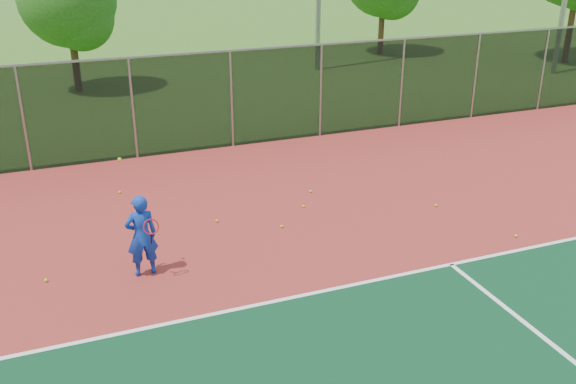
# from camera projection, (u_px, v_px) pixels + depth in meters

# --- Properties ---
(ground) EXTENTS (120.00, 120.00, 0.00)m
(ground) POSITION_uv_depth(u_px,v_px,m) (454.00, 377.00, 10.01)
(ground) COLOR #32611B
(ground) RESTS_ON ground
(court_apron) EXTENTS (30.00, 20.00, 0.02)m
(court_apron) POSITION_uv_depth(u_px,v_px,m) (390.00, 310.00, 11.72)
(court_apron) COLOR maroon
(court_apron) RESTS_ON ground
(fence_back) EXTENTS (30.00, 0.06, 3.03)m
(fence_back) POSITION_uv_depth(u_px,v_px,m) (231.00, 98.00, 19.72)
(fence_back) COLOR black
(fence_back) RESTS_ON court_apron
(tennis_player) EXTENTS (0.65, 0.64, 2.48)m
(tennis_player) POSITION_uv_depth(u_px,v_px,m) (142.00, 235.00, 12.58)
(tennis_player) COLOR #1133A6
(tennis_player) RESTS_ON court_apron
(practice_ball_0) EXTENTS (0.07, 0.07, 0.07)m
(practice_ball_0) POSITION_uv_depth(u_px,v_px,m) (436.00, 205.00, 15.95)
(practice_ball_0) COLOR #B1D218
(practice_ball_0) RESTS_ON court_apron
(practice_ball_1) EXTENTS (0.07, 0.07, 0.07)m
(practice_ball_1) POSITION_uv_depth(u_px,v_px,m) (120.00, 192.00, 16.73)
(practice_ball_1) COLOR #B1D218
(practice_ball_1) RESTS_ON court_apron
(practice_ball_2) EXTENTS (0.07, 0.07, 0.07)m
(practice_ball_2) POSITION_uv_depth(u_px,v_px,m) (303.00, 206.00, 15.89)
(practice_ball_2) COLOR #B1D218
(practice_ball_2) RESTS_ON court_apron
(practice_ball_3) EXTENTS (0.07, 0.07, 0.07)m
(practice_ball_3) POSITION_uv_depth(u_px,v_px,m) (516.00, 236.00, 14.39)
(practice_ball_3) COLOR #B1D218
(practice_ball_3) RESTS_ON court_apron
(practice_ball_4) EXTENTS (0.07, 0.07, 0.07)m
(practice_ball_4) POSITION_uv_depth(u_px,v_px,m) (46.00, 280.00, 12.60)
(practice_ball_4) COLOR #B1D218
(practice_ball_4) RESTS_ON court_apron
(practice_ball_5) EXTENTS (0.07, 0.07, 0.07)m
(practice_ball_5) POSITION_uv_depth(u_px,v_px,m) (311.00, 191.00, 16.78)
(practice_ball_5) COLOR #B1D218
(practice_ball_5) RESTS_ON court_apron
(practice_ball_6) EXTENTS (0.07, 0.07, 0.07)m
(practice_ball_6) POSITION_uv_depth(u_px,v_px,m) (282.00, 226.00, 14.84)
(practice_ball_6) COLOR #B1D218
(practice_ball_6) RESTS_ON court_apron
(practice_ball_7) EXTENTS (0.07, 0.07, 0.07)m
(practice_ball_7) POSITION_uv_depth(u_px,v_px,m) (217.00, 221.00, 15.12)
(practice_ball_7) COLOR #B1D218
(practice_ball_7) RESTS_ON court_apron
(tree_back_left) EXTENTS (3.89, 3.89, 5.71)m
(tree_back_left) POSITION_uv_depth(u_px,v_px,m) (71.00, 3.00, 25.59)
(tree_back_left) COLOR #3A2315
(tree_back_left) RESTS_ON ground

